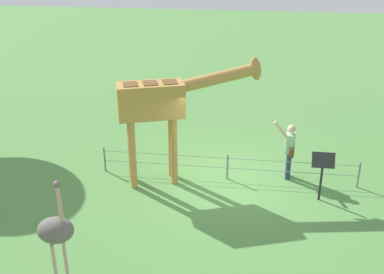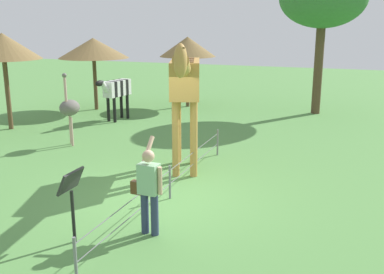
% 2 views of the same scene
% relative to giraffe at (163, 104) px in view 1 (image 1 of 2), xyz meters
% --- Properties ---
extents(ground_plane, '(60.00, 60.00, 0.00)m').
position_rel_giraffe_xyz_m(ground_plane, '(1.70, 0.10, -2.23)').
color(ground_plane, '#568E47').
extents(giraffe, '(3.77, 1.72, 3.37)m').
position_rel_giraffe_xyz_m(giraffe, '(0.00, 0.00, 0.00)').
color(giraffe, '#BC8942').
rests_on(giraffe, ground_plane).
extents(visitor, '(0.63, 0.59, 1.72)m').
position_rel_giraffe_xyz_m(visitor, '(3.36, 0.61, -1.33)').
color(visitor, navy).
rests_on(visitor, ground_plane).
extents(ostrich, '(0.70, 0.56, 2.25)m').
position_rel_giraffe_xyz_m(ostrich, '(-1.26, -4.27, -1.06)').
color(ostrich, '#CC9E93').
rests_on(ostrich, ground_plane).
extents(info_sign, '(0.56, 0.21, 1.32)m').
position_rel_giraffe_xyz_m(info_sign, '(4.11, -0.48, -1.29)').
color(info_sign, black).
rests_on(info_sign, ground_plane).
extents(wire_fence, '(7.05, 0.05, 0.75)m').
position_rel_giraffe_xyz_m(wire_fence, '(1.70, 0.30, -1.83)').
color(wire_fence, slate).
rests_on(wire_fence, ground_plane).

